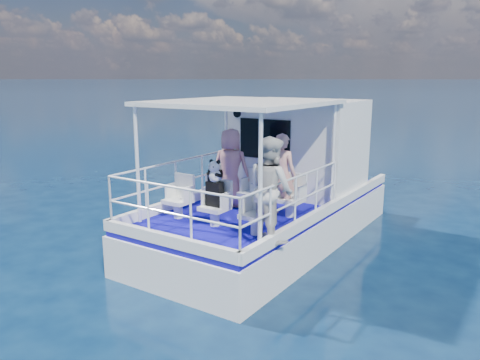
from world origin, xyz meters
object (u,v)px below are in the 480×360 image
object	(u,v)px
passenger_port_fwd	(231,168)
panda	(215,171)
passenger_stbd_aft	(271,189)
backpack_center	(215,194)

from	to	relation	value
passenger_port_fwd	panda	world-z (taller)	passenger_port_fwd
passenger_port_fwd	panda	bearing A→B (deg)	98.51
panda	passenger_stbd_aft	bearing A→B (deg)	-3.93
backpack_center	panda	distance (m)	0.44
passenger_port_fwd	backpack_center	size ratio (longest dim) A/B	3.63
panda	passenger_port_fwd	bearing A→B (deg)	113.27
passenger_port_fwd	backpack_center	xyz separation A→B (m)	(0.55, -1.32, -0.23)
passenger_port_fwd	panda	xyz separation A→B (m)	(0.57, -1.32, 0.21)
passenger_port_fwd	backpack_center	distance (m)	1.45
passenger_port_fwd	panda	distance (m)	1.46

